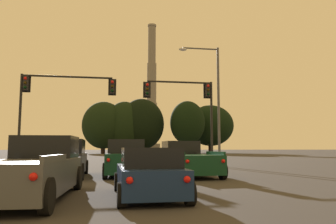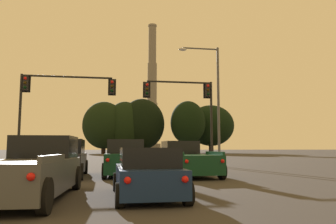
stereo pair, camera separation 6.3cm
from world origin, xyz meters
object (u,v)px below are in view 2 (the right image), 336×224
(suv_center_lane_front, at_px, (126,158))
(street_lamp, at_px, (213,93))
(pickup_truck_left_lane_second, at_px, (32,170))
(hatchback_center_lane_second, at_px, (147,174))
(traffic_light_overhead_left, at_px, (53,96))
(suv_left_lane_front, at_px, (64,159))
(pickup_truck_right_lane_front, at_px, (187,160))
(smokestack, at_px, (152,101))
(traffic_light_overhead_right, at_px, (190,101))

(suv_center_lane_front, distance_m, street_lamp, 11.30)
(pickup_truck_left_lane_second, height_order, street_lamp, street_lamp)
(pickup_truck_left_lane_second, distance_m, street_lamp, 18.48)
(suv_center_lane_front, bearing_deg, hatchback_center_lane_second, -84.92)
(suv_center_lane_front, relative_size, street_lamp, 0.52)
(suv_center_lane_front, height_order, traffic_light_overhead_left, traffic_light_overhead_left)
(suv_center_lane_front, xyz_separation_m, suv_left_lane_front, (-3.05, -0.30, 0.00))
(suv_center_lane_front, height_order, hatchback_center_lane_second, suv_center_lane_front)
(pickup_truck_left_lane_second, xyz_separation_m, hatchback_center_lane_second, (3.29, -0.40, -0.14))
(pickup_truck_right_lane_front, distance_m, street_lamp, 10.02)
(suv_left_lane_front, relative_size, smokestack, 0.09)
(hatchback_center_lane_second, height_order, smokestack, smokestack)
(hatchback_center_lane_second, relative_size, smokestack, 0.08)
(traffic_light_overhead_left, relative_size, street_lamp, 0.72)
(traffic_light_overhead_left, distance_m, smokestack, 114.54)
(suv_center_lane_front, relative_size, traffic_light_overhead_left, 0.73)
(traffic_light_overhead_left, bearing_deg, suv_left_lane_front, -74.37)
(pickup_truck_left_lane_second, bearing_deg, suv_center_lane_front, 70.78)
(pickup_truck_left_lane_second, distance_m, suv_center_lane_front, 7.94)
(suv_left_lane_front, distance_m, smokestack, 121.76)
(suv_left_lane_front, xyz_separation_m, hatchback_center_lane_second, (3.44, -7.49, -0.23))
(hatchback_center_lane_second, distance_m, traffic_light_overhead_left, 16.14)
(pickup_truck_left_lane_second, height_order, hatchback_center_lane_second, pickup_truck_left_lane_second)
(pickup_truck_left_lane_second, relative_size, pickup_truck_right_lane_front, 1.00)
(hatchback_center_lane_second, bearing_deg, suv_center_lane_front, 91.72)
(traffic_light_overhead_left, height_order, street_lamp, street_lamp)
(pickup_truck_right_lane_front, xyz_separation_m, smokestack, (11.30, 118.86, 20.55))
(smokestack, bearing_deg, hatchback_center_lane_second, -96.37)
(traffic_light_overhead_left, bearing_deg, pickup_truck_right_lane_front, -41.12)
(pickup_truck_left_lane_second, distance_m, smokestack, 128.67)
(pickup_truck_left_lane_second, bearing_deg, traffic_light_overhead_right, 63.25)
(traffic_light_overhead_left, relative_size, traffic_light_overhead_right, 1.03)
(suv_center_lane_front, xyz_separation_m, smokestack, (14.48, 118.44, 20.45))
(pickup_truck_right_lane_front, height_order, hatchback_center_lane_second, pickup_truck_right_lane_front)
(traffic_light_overhead_right, bearing_deg, hatchback_center_lane_second, -107.57)
(pickup_truck_right_lane_front, xyz_separation_m, suv_left_lane_front, (-6.23, 0.11, 0.09))
(pickup_truck_left_lane_second, xyz_separation_m, street_lamp, (9.94, 14.77, 4.98))
(suv_center_lane_front, relative_size, pickup_truck_right_lane_front, 0.89)
(suv_center_lane_front, distance_m, pickup_truck_right_lane_front, 3.21)
(street_lamp, relative_size, smokestack, 0.17)
(street_lamp, height_order, smokestack, smokestack)
(hatchback_center_lane_second, bearing_deg, pickup_truck_right_lane_front, 68.13)
(hatchback_center_lane_second, bearing_deg, traffic_light_overhead_left, 109.29)
(suv_center_lane_front, relative_size, hatchback_center_lane_second, 1.20)
(pickup_truck_right_lane_front, height_order, suv_left_lane_front, suv_left_lane_front)
(suv_center_lane_front, height_order, pickup_truck_right_lane_front, suv_center_lane_front)
(traffic_light_overhead_left, bearing_deg, smokestack, 80.09)
(street_lamp, bearing_deg, suv_center_lane_front, -133.61)
(hatchback_center_lane_second, bearing_deg, smokestack, 82.50)
(pickup_truck_left_lane_second, height_order, smokestack, smokestack)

